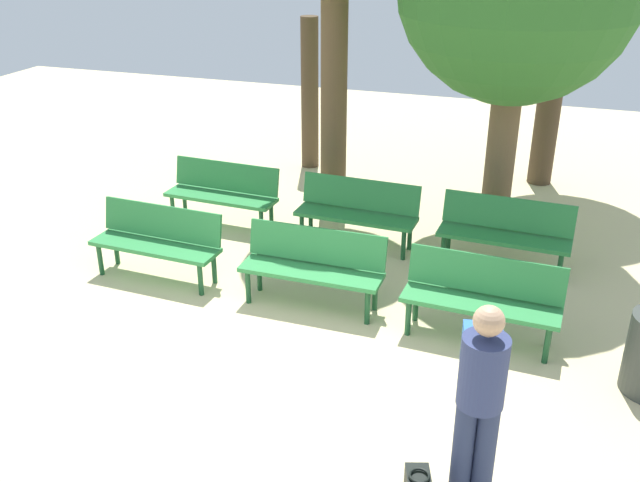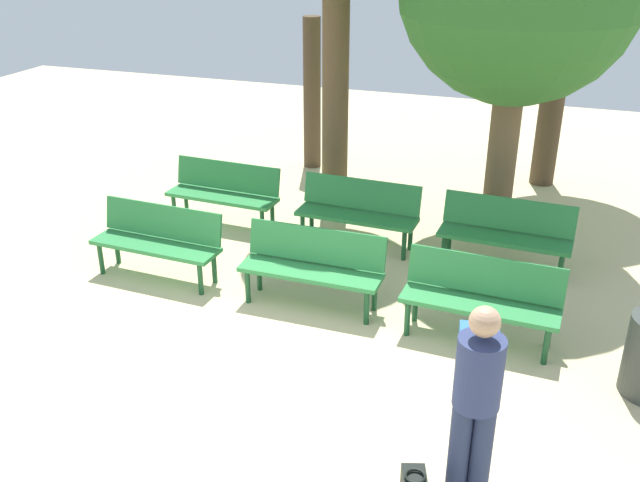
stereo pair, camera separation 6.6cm
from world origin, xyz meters
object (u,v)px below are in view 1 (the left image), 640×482
object	(u,v)px
tree_1	(310,94)
bench_r0_c1	(313,263)
bench_r1_c2	(505,230)
bench_r1_c0	(223,190)
bench_r0_c0	(158,238)
visitor_with_backpack	(480,391)
bench_r0_c2	(482,294)
bench_r1_c1	(358,209)

from	to	relation	value
tree_1	bench_r0_c1	bearing A→B (deg)	-70.14
bench_r1_c2	bench_r0_c1	bearing A→B (deg)	-137.20
bench_r1_c0	bench_r1_c2	xyz separation A→B (m)	(3.89, -0.12, 0.00)
bench_r0_c0	visitor_with_backpack	size ratio (longest dim) A/B	0.98
bench_r1_c2	tree_1	world-z (taller)	tree_1
bench_r0_c0	bench_r0_c1	size ratio (longest dim) A/B	1.01
bench_r1_c2	visitor_with_backpack	world-z (taller)	visitor_with_backpack
bench_r0_c1	bench_r0_c2	distance (m)	1.87
bench_r1_c2	bench_r0_c0	bearing A→B (deg)	-155.03
bench_r1_c2	tree_1	bearing A→B (deg)	143.69
bench_r0_c1	visitor_with_backpack	size ratio (longest dim) A/B	0.97
bench_r1_c1	bench_r0_c0	bearing A→B (deg)	-138.32
bench_r1_c0	bench_r0_c1	bearing A→B (deg)	-39.05
bench_r0_c2	tree_1	size ratio (longest dim) A/B	0.64
bench_r1_c1	tree_1	bearing A→B (deg)	122.65
bench_r0_c0	tree_1	bearing A→B (deg)	88.34
bench_r0_c2	bench_r0_c1	bearing A→B (deg)	179.42
bench_r0_c2	tree_1	world-z (taller)	tree_1
bench_r0_c1	visitor_with_backpack	distance (m)	3.16
bench_r0_c2	tree_1	bearing A→B (deg)	129.88
bench_r0_c0	tree_1	size ratio (longest dim) A/B	0.64
bench_r1_c0	tree_1	size ratio (longest dim) A/B	0.64
bench_r1_c0	bench_r1_c2	distance (m)	3.89
bench_r0_c1	bench_r0_c2	xyz separation A→B (m)	(1.87, -0.11, 0.00)
bench_r0_c1	bench_r0_c2	size ratio (longest dim) A/B	0.99
bench_r1_c2	bench_r1_c1	bearing A→B (deg)	-179.01
bench_r0_c0	bench_r1_c1	xyz separation A→B (m)	(2.02, 1.66, 0.00)
bench_r1_c1	bench_r0_c1	bearing A→B (deg)	-88.82
bench_r1_c1	visitor_with_backpack	distance (m)	4.54
bench_r0_c1	tree_1	size ratio (longest dim) A/B	0.63
bench_r1_c0	visitor_with_backpack	bearing A→B (deg)	-42.58
bench_r1_c1	bench_r1_c2	distance (m)	1.91
bench_r0_c1	bench_r0_c2	world-z (taller)	same
tree_1	bench_r0_c0	bearing A→B (deg)	-94.41
bench_r0_c0	bench_r1_c0	world-z (taller)	same
bench_r0_c2	bench_r1_c1	size ratio (longest dim) A/B	1.00
bench_r0_c2	bench_r1_c2	bearing A→B (deg)	90.61
bench_r0_c0	bench_r0_c1	distance (m)	1.99
bench_r1_c1	visitor_with_backpack	size ratio (longest dim) A/B	0.98
bench_r0_c2	bench_r1_c0	bearing A→B (deg)	156.92
bench_r0_c0	bench_r1_c2	bearing A→B (deg)	24.90
bench_r0_c2	bench_r1_c2	size ratio (longest dim) A/B	1.00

